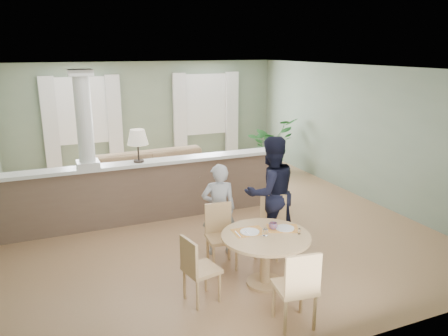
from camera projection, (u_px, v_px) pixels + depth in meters
name	position (u px, v px, depth m)	size (l,w,h in m)	color
ground	(201.00, 217.00, 8.09)	(8.00, 8.00, 0.00)	tan
room_shell	(186.00, 115.00, 8.16)	(7.02, 8.02, 2.71)	gray
pony_wall	(144.00, 184.00, 7.71)	(5.32, 0.38, 2.70)	brown
sofa	(155.00, 175.00, 9.12)	(3.07, 1.20, 0.90)	#957751
houseplant	(270.00, 145.00, 10.94)	(1.21, 1.05, 1.35)	#276128
dining_table	(266.00, 245.00, 5.65)	(1.16, 1.16, 0.79)	tan
chair_far_boy	(220.00, 232.00, 6.19)	(0.45, 0.45, 0.90)	tan
chair_far_man	(271.00, 222.00, 6.52)	(0.59, 0.59, 0.92)	tan
chair_near	(298.00, 286.00, 4.75)	(0.48, 0.48, 0.94)	tan
chair_side	(197.00, 267.00, 5.26)	(0.46, 0.46, 0.86)	tan
child_person	(219.00, 210.00, 6.48)	(0.51, 0.34, 1.41)	#9A9B9F
man_person	(270.00, 193.00, 6.70)	(0.85, 0.67, 1.76)	black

